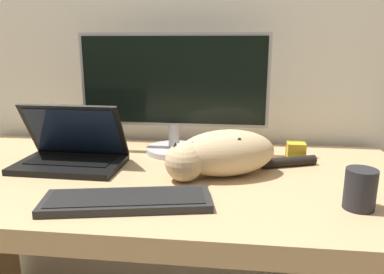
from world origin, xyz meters
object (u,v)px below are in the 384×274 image
at_px(external_keyboard, 127,201).
at_px(coffee_mug, 360,189).
at_px(laptop, 71,153).
at_px(cat, 221,153).
at_px(monitor, 174,90).

distance_m(external_keyboard, coffee_mug, 0.57).
relative_size(external_keyboard, coffee_mug, 4.32).
bearing_deg(laptop, cat, -2.49).
distance_m(laptop, coffee_mug, 0.87).
xyz_separation_m(external_keyboard, coffee_mug, (0.57, 0.05, 0.04)).
xyz_separation_m(monitor, coffee_mug, (0.53, -0.42, -0.18)).
bearing_deg(laptop, coffee_mug, -13.85).
bearing_deg(laptop, external_keyboard, -44.35).
xyz_separation_m(monitor, laptop, (-0.31, -0.19, -0.19)).
xyz_separation_m(cat, coffee_mug, (0.34, -0.19, -0.02)).
height_order(external_keyboard, coffee_mug, coffee_mug).
bearing_deg(cat, external_keyboard, -153.58).
bearing_deg(cat, coffee_mug, -49.84).
height_order(monitor, external_keyboard, monitor).
bearing_deg(cat, monitor, 108.37).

